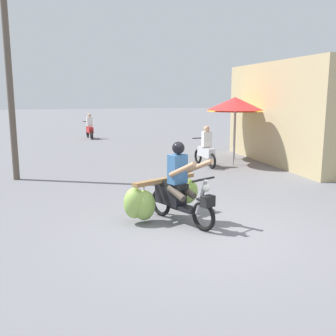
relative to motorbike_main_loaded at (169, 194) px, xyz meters
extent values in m
plane|color=slate|center=(0.43, -1.00, -0.50)|extent=(120.00, 120.00, 0.00)
torus|color=black|center=(0.42, -0.89, -0.22)|extent=(0.32, 0.54, 0.56)
torus|color=black|center=(-0.12, 0.18, -0.22)|extent=(0.32, 0.54, 0.56)
cube|color=black|center=(0.20, -0.44, -0.18)|extent=(0.47, 0.61, 0.08)
cube|color=black|center=(0.02, -0.08, 0.00)|extent=(0.54, 0.70, 0.36)
cube|color=black|center=(0.05, -0.16, 0.22)|extent=(0.50, 0.65, 0.10)
cylinder|color=gray|center=(0.40, -0.83, 0.12)|extent=(0.19, 0.28, 0.69)
cylinder|color=black|center=(0.41, -0.87, 0.46)|extent=(0.52, 0.29, 0.04)
sphere|color=silver|center=(0.45, -0.94, 0.32)|extent=(0.14, 0.14, 0.14)
cube|color=black|center=(0.47, -0.98, 0.08)|extent=(0.29, 0.25, 0.20)
cube|color=black|center=(0.42, -0.89, 0.08)|extent=(0.22, 0.29, 0.04)
cube|color=olive|center=(-0.05, 0.05, 0.28)|extent=(1.38, 0.77, 0.08)
cube|color=olive|center=(-0.13, 0.21, 0.25)|extent=(1.24, 0.68, 0.06)
ellipsoid|color=#8BAF4E|center=(-0.53, -0.17, -0.15)|extent=(0.62, 0.62, 0.59)
cylinder|color=#998459|center=(-0.53, -0.17, 0.21)|extent=(0.02, 0.02, 0.17)
ellipsoid|color=#80A443|center=(0.53, 0.46, -0.08)|extent=(0.61, 0.58, 0.54)
cylinder|color=#998459|center=(0.53, 0.46, 0.22)|extent=(0.02, 0.02, 0.13)
ellipsoid|color=#8DB150|center=(-0.72, -0.18, -0.09)|extent=(0.60, 0.60, 0.60)
cylinder|color=#998459|center=(-0.72, -0.18, 0.24)|extent=(0.02, 0.02, 0.11)
ellipsoid|color=#8AAD4D|center=(0.38, 0.58, -0.05)|extent=(0.45, 0.42, 0.54)
cylinder|color=#998459|center=(0.38, 0.58, 0.24)|extent=(0.02, 0.02, 0.10)
ellipsoid|color=#7EA241|center=(0.41, 0.31, -0.09)|extent=(0.51, 0.50, 0.45)
cylinder|color=#998459|center=(0.41, 0.31, 0.20)|extent=(0.02, 0.02, 0.19)
cube|color=#386699|center=(0.11, -0.26, 0.55)|extent=(0.40, 0.35, 0.56)
sphere|color=black|center=(0.12, -0.28, 0.96)|extent=(0.24, 0.24, 0.24)
cylinder|color=tan|center=(0.43, -0.48, 0.62)|extent=(0.45, 0.66, 0.39)
cylinder|color=tan|center=(0.09, -0.65, 0.62)|extent=(0.36, 0.70, 0.39)
cylinder|color=#4C4238|center=(0.29, -0.31, 0.12)|extent=(0.31, 0.45, 0.27)
cylinder|color=#4C4238|center=(0.04, -0.43, 0.12)|extent=(0.31, 0.45, 0.27)
torus|color=black|center=(-0.81, 15.40, -0.24)|extent=(0.15, 0.53, 0.52)
torus|color=black|center=(-0.65, 14.31, -0.24)|extent=(0.15, 0.53, 0.52)
cube|color=red|center=(-0.72, 14.75, 0.00)|extent=(0.36, 0.92, 0.32)
cylinder|color=black|center=(-0.80, 15.35, 0.42)|extent=(0.50, 0.11, 0.04)
cube|color=silver|center=(-0.71, 14.73, 0.45)|extent=(0.33, 0.24, 0.52)
sphere|color=tan|center=(-0.72, 14.75, 0.80)|extent=(0.20, 0.20, 0.20)
torus|color=black|center=(2.59, 5.81, -0.24)|extent=(0.13, 0.53, 0.52)
torus|color=black|center=(2.71, 4.72, -0.24)|extent=(0.13, 0.53, 0.52)
cube|color=silver|center=(2.66, 5.17, 0.00)|extent=(0.33, 0.92, 0.32)
cylinder|color=black|center=(2.60, 5.76, 0.42)|extent=(0.50, 0.09, 0.04)
cube|color=silver|center=(2.66, 5.15, 0.45)|extent=(0.32, 0.23, 0.52)
sphere|color=tan|center=(2.66, 5.17, 0.80)|extent=(0.20, 0.20, 0.20)
cube|color=tan|center=(6.89, 5.21, 1.28)|extent=(3.91, 6.44, 3.55)
cylinder|color=#99999E|center=(3.69, 5.20, 0.51)|extent=(0.05, 0.05, 2.01)
cone|color=red|center=(3.69, 5.20, 1.64)|extent=(1.93, 1.93, 0.44)
cylinder|color=#99999E|center=(4.24, 6.37, 0.46)|extent=(0.05, 0.05, 1.92)
cone|color=gold|center=(4.24, 6.37, 1.55)|extent=(2.16, 2.16, 0.45)
cylinder|color=brown|center=(-3.41, 4.59, 2.41)|extent=(0.18, 0.18, 5.82)
camera|label=1|loc=(-1.89, -7.32, 1.97)|focal=41.78mm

